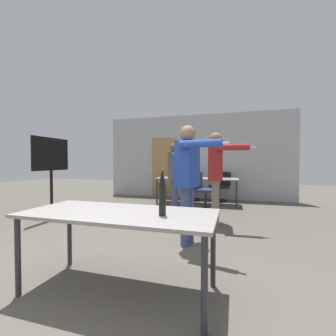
{
  "coord_description": "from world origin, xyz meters",
  "views": [
    {
      "loc": [
        1.25,
        -1.5,
        1.21
      ],
      "look_at": [
        0.01,
        2.68,
        1.1
      ],
      "focal_mm": 24.0,
      "sensor_mm": 36.0,
      "label": 1
    }
  ],
  "objects_px": {
    "person_far_watching": "(175,171)",
    "person_near_casual": "(216,169)",
    "office_chair_mid_tucked": "(203,192)",
    "office_chair_side_rolled": "(221,188)",
    "tv_screen": "(51,169)",
    "beer_bottle": "(162,193)",
    "person_center_tall": "(188,172)",
    "office_chair_near_pushed": "(192,186)"
  },
  "relations": [
    {
      "from": "office_chair_mid_tucked",
      "to": "office_chair_side_rolled",
      "type": "distance_m",
      "value": 1.48
    },
    {
      "from": "person_center_tall",
      "to": "office_chair_side_rolled",
      "type": "relative_size",
      "value": 1.94
    },
    {
      "from": "person_near_casual",
      "to": "person_far_watching",
      "type": "bearing_deg",
      "value": -124.82
    },
    {
      "from": "person_center_tall",
      "to": "office_chair_side_rolled",
      "type": "height_order",
      "value": "person_center_tall"
    },
    {
      "from": "person_near_casual",
      "to": "office_chair_side_rolled",
      "type": "bearing_deg",
      "value": 178.09
    },
    {
      "from": "person_far_watching",
      "to": "office_chair_mid_tucked",
      "type": "distance_m",
      "value": 1.05
    },
    {
      "from": "office_chair_side_rolled",
      "to": "beer_bottle",
      "type": "xyz_separation_m",
      "value": [
        -0.2,
        -5.35,
        0.53
      ]
    },
    {
      "from": "tv_screen",
      "to": "person_center_tall",
      "type": "bearing_deg",
      "value": -102.5
    },
    {
      "from": "tv_screen",
      "to": "office_chair_mid_tucked",
      "type": "distance_m",
      "value": 3.6
    },
    {
      "from": "person_near_casual",
      "to": "office_chair_near_pushed",
      "type": "xyz_separation_m",
      "value": [
        -0.98,
        2.76,
        -0.63
      ]
    },
    {
      "from": "person_far_watching",
      "to": "office_chair_side_rolled",
      "type": "distance_m",
      "value": 2.4
    },
    {
      "from": "person_far_watching",
      "to": "office_chair_near_pushed",
      "type": "height_order",
      "value": "person_far_watching"
    },
    {
      "from": "office_chair_side_rolled",
      "to": "person_near_casual",
      "type": "bearing_deg",
      "value": 142.9
    },
    {
      "from": "office_chair_mid_tucked",
      "to": "beer_bottle",
      "type": "distance_m",
      "value": 3.96
    },
    {
      "from": "office_chair_mid_tucked",
      "to": "beer_bottle",
      "type": "height_order",
      "value": "beer_bottle"
    },
    {
      "from": "person_center_tall",
      "to": "office_chair_side_rolled",
      "type": "xyz_separation_m",
      "value": [
        0.25,
        3.95,
        -0.65
      ]
    },
    {
      "from": "person_center_tall",
      "to": "person_near_casual",
      "type": "bearing_deg",
      "value": 176.94
    },
    {
      "from": "office_chair_near_pushed",
      "to": "person_center_tall",
      "type": "bearing_deg",
      "value": 79.65
    },
    {
      "from": "person_far_watching",
      "to": "office_chair_side_rolled",
      "type": "relative_size",
      "value": 1.83
    },
    {
      "from": "person_far_watching",
      "to": "beer_bottle",
      "type": "relative_size",
      "value": 4.03
    },
    {
      "from": "person_far_watching",
      "to": "office_chair_mid_tucked",
      "type": "xyz_separation_m",
      "value": [
        0.55,
        0.71,
        -0.55
      ]
    },
    {
      "from": "person_center_tall",
      "to": "person_far_watching",
      "type": "height_order",
      "value": "person_center_tall"
    },
    {
      "from": "person_far_watching",
      "to": "person_near_casual",
      "type": "bearing_deg",
      "value": 52.2
    },
    {
      "from": "person_far_watching",
      "to": "person_near_casual",
      "type": "xyz_separation_m",
      "value": [
        0.99,
        -0.61,
        0.08
      ]
    },
    {
      "from": "office_chair_side_rolled",
      "to": "office_chair_near_pushed",
      "type": "xyz_separation_m",
      "value": [
        -0.92,
        0.02,
        0.02
      ]
    },
    {
      "from": "person_near_casual",
      "to": "beer_bottle",
      "type": "xyz_separation_m",
      "value": [
        -0.26,
        -2.61,
        -0.13
      ]
    },
    {
      "from": "office_chair_mid_tucked",
      "to": "office_chair_side_rolled",
      "type": "xyz_separation_m",
      "value": [
        0.37,
        1.43,
        -0.03
      ]
    },
    {
      "from": "tv_screen",
      "to": "beer_bottle",
      "type": "relative_size",
      "value": 4.23
    },
    {
      "from": "person_near_casual",
      "to": "office_chair_near_pushed",
      "type": "relative_size",
      "value": 1.91
    },
    {
      "from": "office_chair_mid_tucked",
      "to": "office_chair_side_rolled",
      "type": "height_order",
      "value": "office_chair_mid_tucked"
    },
    {
      "from": "person_far_watching",
      "to": "office_chair_near_pushed",
      "type": "xyz_separation_m",
      "value": [
        0.01,
        2.15,
        -0.55
      ]
    },
    {
      "from": "person_center_tall",
      "to": "person_near_casual",
      "type": "xyz_separation_m",
      "value": [
        0.31,
        1.21,
        0.01
      ]
    },
    {
      "from": "office_chair_mid_tucked",
      "to": "office_chair_near_pushed",
      "type": "height_order",
      "value": "office_chair_mid_tucked"
    },
    {
      "from": "office_chair_mid_tucked",
      "to": "office_chair_near_pushed",
      "type": "bearing_deg",
      "value": -134.23
    },
    {
      "from": "person_near_casual",
      "to": "office_chair_near_pushed",
      "type": "height_order",
      "value": "person_near_casual"
    },
    {
      "from": "office_chair_mid_tucked",
      "to": "beer_bottle",
      "type": "xyz_separation_m",
      "value": [
        0.17,
        -3.92,
        0.5
      ]
    },
    {
      "from": "tv_screen",
      "to": "person_center_tall",
      "type": "distance_m",
      "value": 3.24
    },
    {
      "from": "person_near_casual",
      "to": "beer_bottle",
      "type": "relative_size",
      "value": 4.34
    },
    {
      "from": "person_center_tall",
      "to": "person_near_casual",
      "type": "distance_m",
      "value": 1.25
    },
    {
      "from": "person_near_casual",
      "to": "office_chair_mid_tucked",
      "type": "bearing_deg",
      "value": -164.99
    },
    {
      "from": "tv_screen",
      "to": "person_far_watching",
      "type": "bearing_deg",
      "value": -66.04
    },
    {
      "from": "office_chair_mid_tucked",
      "to": "office_chair_near_pushed",
      "type": "relative_size",
      "value": 1.01
    }
  ]
}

